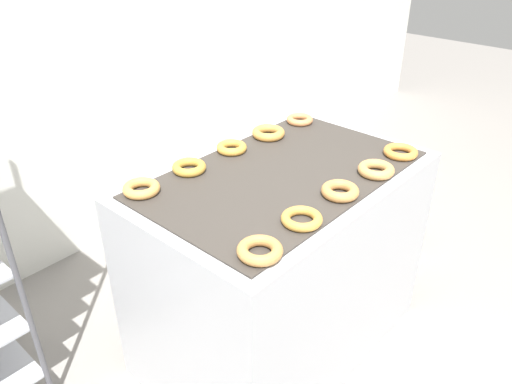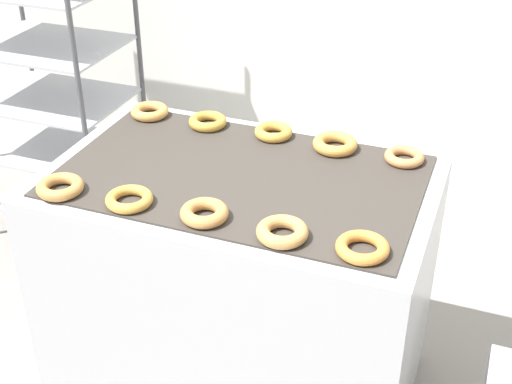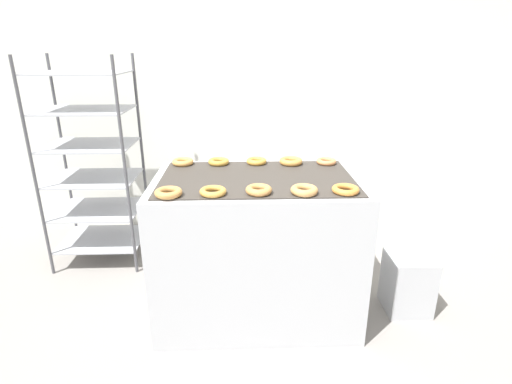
# 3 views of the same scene
# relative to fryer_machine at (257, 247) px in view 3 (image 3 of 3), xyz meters

# --- Properties ---
(ground_plane) EXTENTS (14.00, 14.00, 0.00)m
(ground_plane) POSITION_rel_fryer_machine_xyz_m (-0.00, -0.66, -0.48)
(ground_plane) COLOR gray
(wall_back) EXTENTS (8.00, 0.05, 2.80)m
(wall_back) POSITION_rel_fryer_machine_xyz_m (-0.00, 1.46, 0.92)
(wall_back) COLOR silver
(wall_back) RESTS_ON ground_plane
(fryer_machine) EXTENTS (1.29, 0.82, 0.97)m
(fryer_machine) POSITION_rel_fryer_machine_xyz_m (0.00, 0.00, 0.00)
(fryer_machine) COLOR #B7BABF
(fryer_machine) RESTS_ON ground_plane
(baking_rack_cart) EXTENTS (0.70, 0.56, 1.68)m
(baking_rack_cart) POSITION_rel_fryer_machine_xyz_m (-1.30, 0.78, 0.37)
(baking_rack_cart) COLOR #4C4C51
(baking_rack_cart) RESTS_ON ground_plane
(glaze_bin) EXTENTS (0.29, 0.29, 0.41)m
(glaze_bin) POSITION_rel_fryer_machine_xyz_m (1.04, -0.04, -0.28)
(glaze_bin) COLOR #B7BABF
(glaze_bin) RESTS_ON ground_plane
(donut_near_leftmost) EXTENTS (0.15, 0.15, 0.04)m
(donut_near_leftmost) POSITION_rel_fryer_machine_xyz_m (-0.49, -0.31, 0.50)
(donut_near_leftmost) COLOR #BA8244
(donut_near_leftmost) RESTS_ON fryer_machine
(donut_near_left) EXTENTS (0.15, 0.15, 0.03)m
(donut_near_left) POSITION_rel_fryer_machine_xyz_m (-0.25, -0.29, 0.50)
(donut_near_left) COLOR #C38D3B
(donut_near_left) RESTS_ON fryer_machine
(donut_near_center) EXTENTS (0.15, 0.15, 0.04)m
(donut_near_center) POSITION_rel_fryer_machine_xyz_m (-0.00, -0.29, 0.50)
(donut_near_center) COLOR #BD8245
(donut_near_center) RESTS_ON fryer_machine
(donut_near_right) EXTENTS (0.15, 0.15, 0.04)m
(donut_near_right) POSITION_rel_fryer_machine_xyz_m (0.25, -0.30, 0.50)
(donut_near_right) COLOR tan
(donut_near_right) RESTS_ON fryer_machine
(donut_near_rightmost) EXTENTS (0.15, 0.15, 0.04)m
(donut_near_rightmost) POSITION_rel_fryer_machine_xyz_m (0.48, -0.29, 0.50)
(donut_near_rightmost) COLOR orange
(donut_near_rightmost) RESTS_ON fryer_machine
(donut_far_leftmost) EXTENTS (0.15, 0.15, 0.04)m
(donut_far_leftmost) POSITION_rel_fryer_machine_xyz_m (-0.50, 0.30, 0.50)
(donut_far_leftmost) COLOR #CD9249
(donut_far_leftmost) RESTS_ON fryer_machine
(donut_far_left) EXTENTS (0.14, 0.14, 0.04)m
(donut_far_left) POSITION_rel_fryer_machine_xyz_m (-0.25, 0.30, 0.50)
(donut_far_left) COLOR #BE8D36
(donut_far_left) RESTS_ON fryer_machine
(donut_far_center) EXTENTS (0.14, 0.14, 0.04)m
(donut_far_center) POSITION_rel_fryer_machine_xyz_m (0.01, 0.31, 0.50)
(donut_far_center) COLOR gold
(donut_far_center) RESTS_ON fryer_machine
(donut_far_right) EXTENTS (0.16, 0.16, 0.04)m
(donut_far_right) POSITION_rel_fryer_machine_xyz_m (0.25, 0.29, 0.50)
(donut_far_right) COLOR #CA8D40
(donut_far_right) RESTS_ON fryer_machine
(donut_far_rightmost) EXTENTS (0.14, 0.14, 0.03)m
(donut_far_rightmost) POSITION_rel_fryer_machine_xyz_m (0.49, 0.29, 0.50)
(donut_far_rightmost) COLOR #CE844E
(donut_far_rightmost) RESTS_ON fryer_machine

